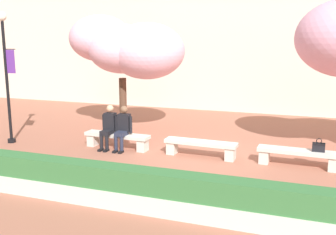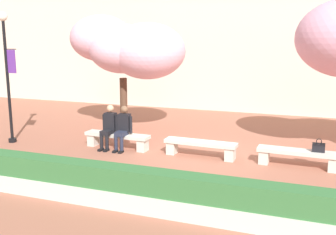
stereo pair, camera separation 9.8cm
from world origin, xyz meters
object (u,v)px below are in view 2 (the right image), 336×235
(person_seated_right, at_px, (123,126))
(lamp_post_with_banner, at_px, (7,66))
(stone_bench_near_west, at_px, (200,146))
(handbag, at_px, (319,147))
(person_seated_left, at_px, (109,125))
(stone_bench_west_end, at_px, (117,138))
(cherry_tree_main, at_px, (128,47))
(stone_bench_center, at_px, (298,155))

(person_seated_right, distance_m, lamp_post_with_banner, 4.06)
(stone_bench_near_west, bearing_deg, handbag, -0.24)
(person_seated_left, distance_m, handbag, 5.81)
(stone_bench_west_end, bearing_deg, handbag, -0.13)
(handbag, xyz_separation_m, lamp_post_with_banner, (-9.01, -0.50, 1.82))
(stone_bench_near_west, bearing_deg, cherry_tree_main, 145.92)
(stone_bench_center, xyz_separation_m, lamp_post_with_banner, (-8.54, -0.52, 2.09))
(stone_bench_west_end, xyz_separation_m, person_seated_right, (0.23, -0.05, 0.39))
(cherry_tree_main, bearing_deg, person_seated_right, -68.38)
(person_seated_left, height_order, handbag, person_seated_left)
(stone_bench_west_end, height_order, cherry_tree_main, cherry_tree_main)
(person_seated_left, bearing_deg, stone_bench_near_west, 1.10)
(handbag, bearing_deg, cherry_tree_main, 160.70)
(stone_bench_center, height_order, cherry_tree_main, cherry_tree_main)
(stone_bench_west_end, xyz_separation_m, stone_bench_near_west, (2.55, 0.00, 0.00))
(stone_bench_near_west, xyz_separation_m, person_seated_left, (-2.79, -0.05, 0.39))
(handbag, bearing_deg, stone_bench_near_west, 179.76)
(stone_bench_near_west, bearing_deg, stone_bench_center, 0.00)
(stone_bench_near_west, bearing_deg, person_seated_right, -178.68)
(person_seated_left, height_order, person_seated_right, same)
(stone_bench_near_west, relative_size, stone_bench_center, 1.00)
(stone_bench_center, bearing_deg, handbag, -1.57)
(handbag, bearing_deg, lamp_post_with_banner, -176.79)
(person_seated_left, relative_size, lamp_post_with_banner, 0.32)
(person_seated_left, xyz_separation_m, person_seated_right, (0.46, -0.00, 0.00))
(handbag, relative_size, cherry_tree_main, 0.08)
(stone_bench_west_end, height_order, lamp_post_with_banner, lamp_post_with_banner)
(person_seated_right, bearing_deg, stone_bench_center, 0.63)
(stone_bench_near_west, distance_m, lamp_post_with_banner, 6.36)
(person_seated_right, height_order, handbag, person_seated_right)
(cherry_tree_main, bearing_deg, handbag, -19.30)
(stone_bench_center, bearing_deg, person_seated_right, -179.37)
(stone_bench_west_end, relative_size, cherry_tree_main, 0.50)
(stone_bench_west_end, bearing_deg, stone_bench_center, 0.00)
(person_seated_right, bearing_deg, person_seated_left, 180.00)
(person_seated_right, height_order, cherry_tree_main, cherry_tree_main)
(stone_bench_center, height_order, lamp_post_with_banner, lamp_post_with_banner)
(stone_bench_center, xyz_separation_m, cherry_tree_main, (-5.76, 2.17, 2.61))
(cherry_tree_main, height_order, lamp_post_with_banner, cherry_tree_main)
(lamp_post_with_banner, bearing_deg, person_seated_left, 8.27)
(stone_bench_west_end, relative_size, stone_bench_near_west, 1.00)
(stone_bench_west_end, relative_size, person_seated_right, 1.57)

